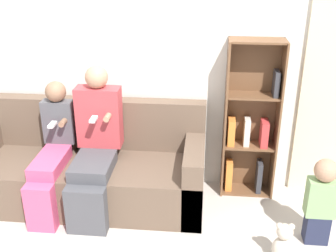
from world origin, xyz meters
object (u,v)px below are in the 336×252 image
object	(u,v)px
toddler_standing	(321,200)
teddy_bear	(283,243)
couch	(88,171)
adult_seated	(95,141)
bookshelf	(250,126)
child_seated	(52,150)

from	to	relation	value
toddler_standing	teddy_bear	xyz separation A→B (m)	(-0.31, -0.26, -0.24)
couch	teddy_bear	size ratio (longest dim) A/B	6.43
toddler_standing	teddy_bear	distance (m)	0.47
adult_seated	toddler_standing	bearing A→B (deg)	-10.21
bookshelf	teddy_bear	xyz separation A→B (m)	(0.21, -0.99, -0.54)
couch	teddy_bear	xyz separation A→B (m)	(1.71, -0.69, -0.14)
teddy_bear	adult_seated	bearing A→B (deg)	159.43
couch	child_seated	distance (m)	0.41
toddler_standing	bookshelf	xyz separation A→B (m)	(-0.52, 0.74, 0.29)
couch	adult_seated	size ratio (longest dim) A/B	1.68
couch	bookshelf	xyz separation A→B (m)	(1.50, 0.30, 0.39)
couch	toddler_standing	distance (m)	2.07
couch	teddy_bear	bearing A→B (deg)	-22.00
child_seated	toddler_standing	xyz separation A→B (m)	(2.30, -0.31, -0.17)
teddy_bear	toddler_standing	bearing A→B (deg)	39.97
child_seated	bookshelf	bearing A→B (deg)	13.56
child_seated	teddy_bear	size ratio (longest dim) A/B	3.35
teddy_bear	couch	bearing A→B (deg)	158.00
adult_seated	teddy_bear	size ratio (longest dim) A/B	3.83
bookshelf	toddler_standing	bearing A→B (deg)	-54.83
adult_seated	teddy_bear	xyz separation A→B (m)	(1.60, -0.60, -0.50)
couch	adult_seated	world-z (taller)	adult_seated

